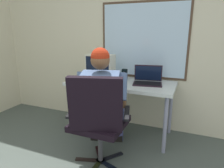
{
  "coord_description": "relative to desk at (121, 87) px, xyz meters",
  "views": [
    {
      "loc": [
        0.82,
        -0.26,
        1.4
      ],
      "look_at": [
        -0.03,
        1.82,
        0.8
      ],
      "focal_mm": 32.18,
      "sensor_mm": 36.0,
      "label": 1
    }
  ],
  "objects": [
    {
      "name": "office_chair",
      "position": [
        0.05,
        -0.8,
        -0.09
      ],
      "size": [
        0.69,
        0.6,
        1.02
      ],
      "color": "black",
      "rests_on": "ground"
    },
    {
      "name": "wall_rear",
      "position": [
        0.05,
        0.38,
        0.76
      ],
      "size": [
        4.65,
        0.08,
        2.88
      ],
      "color": "beige",
      "rests_on": "ground"
    },
    {
      "name": "desk",
      "position": [
        0.0,
        0.0,
        0.0
      ],
      "size": [
        1.4,
        0.64,
        0.74
      ],
      "color": "gray",
      "rests_on": "ground"
    },
    {
      "name": "laptop",
      "position": [
        0.35,
        0.06,
        0.13
      ],
      "size": [
        0.4,
        0.33,
        0.23
      ],
      "color": "black",
      "rests_on": "desk"
    },
    {
      "name": "desk_speaker",
      "position": [
        0.01,
        0.11,
        0.15
      ],
      "size": [
        0.07,
        0.08,
        0.15
      ],
      "color": "black",
      "rests_on": "desk"
    },
    {
      "name": "wine_glass",
      "position": [
        0.05,
        -0.15,
        0.17
      ],
      "size": [
        0.08,
        0.08,
        0.15
      ],
      "color": "silver",
      "rests_on": "desk"
    },
    {
      "name": "crt_monitor",
      "position": [
        -0.32,
        0.04,
        0.27
      ],
      "size": [
        0.39,
        0.21,
        0.35
      ],
      "color": "beige",
      "rests_on": "desk"
    },
    {
      "name": "person_seated",
      "position": [
        -0.02,
        -0.54,
        -0.02
      ],
      "size": [
        0.65,
        0.86,
        1.25
      ],
      "color": "#3A4174",
      "rests_on": "ground"
    }
  ]
}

